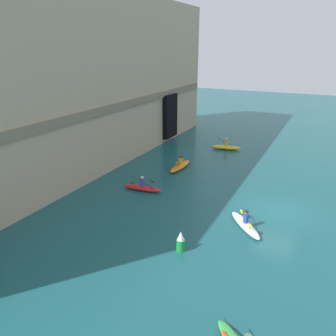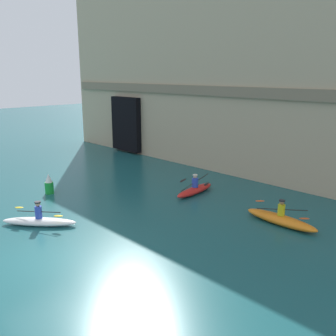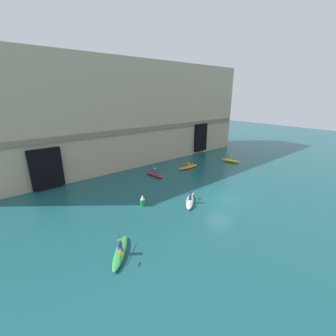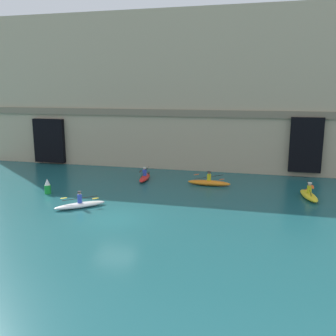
{
  "view_description": "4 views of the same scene",
  "coord_description": "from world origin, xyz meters",
  "px_view_note": "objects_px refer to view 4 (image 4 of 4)",
  "views": [
    {
      "loc": [
        -20.13,
        -2.19,
        10.12
      ],
      "look_at": [
        -1.2,
        7.39,
        2.17
      ],
      "focal_mm": 35.0,
      "sensor_mm": 36.0,
      "label": 1
    },
    {
      "loc": [
        11.87,
        -5.24,
        6.47
      ],
      "look_at": [
        0.44,
        5.94,
        2.39
      ],
      "focal_mm": 40.0,
      "sensor_mm": 36.0,
      "label": 2
    },
    {
      "loc": [
        -17.05,
        -12.34,
        10.08
      ],
      "look_at": [
        -0.46,
        7.69,
        1.43
      ],
      "focal_mm": 24.0,
      "sensor_mm": 36.0,
      "label": 3
    },
    {
      "loc": [
        8.17,
        -19.65,
        7.58
      ],
      "look_at": [
        1.56,
        6.88,
        1.71
      ],
      "focal_mm": 40.0,
      "sensor_mm": 36.0,
      "label": 4
    }
  ],
  "objects_px": {
    "kayak_red": "(145,177)",
    "kayak_white": "(80,204)",
    "kayak_yellow": "(309,195)",
    "kayak_orange": "(209,182)",
    "marker_buoy": "(48,187)"
  },
  "relations": [
    {
      "from": "kayak_white",
      "to": "kayak_yellow",
      "type": "height_order",
      "value": "kayak_yellow"
    },
    {
      "from": "kayak_red",
      "to": "kayak_white",
      "type": "relative_size",
      "value": 1.05
    },
    {
      "from": "kayak_red",
      "to": "kayak_white",
      "type": "height_order",
      "value": "kayak_white"
    },
    {
      "from": "kayak_red",
      "to": "kayak_orange",
      "type": "relative_size",
      "value": 0.9
    },
    {
      "from": "marker_buoy",
      "to": "kayak_red",
      "type": "bearing_deg",
      "value": 45.45
    },
    {
      "from": "kayak_yellow",
      "to": "marker_buoy",
      "type": "height_order",
      "value": "kayak_yellow"
    },
    {
      "from": "kayak_orange",
      "to": "marker_buoy",
      "type": "height_order",
      "value": "kayak_orange"
    },
    {
      "from": "kayak_orange",
      "to": "kayak_yellow",
      "type": "relative_size",
      "value": 1.13
    },
    {
      "from": "kayak_orange",
      "to": "marker_buoy",
      "type": "distance_m",
      "value": 12.28
    },
    {
      "from": "marker_buoy",
      "to": "kayak_white",
      "type": "bearing_deg",
      "value": -32.65
    },
    {
      "from": "kayak_orange",
      "to": "kayak_yellow",
      "type": "bearing_deg",
      "value": -12.68
    },
    {
      "from": "kayak_red",
      "to": "kayak_orange",
      "type": "bearing_deg",
      "value": -101.41
    },
    {
      "from": "kayak_orange",
      "to": "kayak_white",
      "type": "xyz_separation_m",
      "value": [
        -7.31,
        -7.63,
        -0.03
      ]
    },
    {
      "from": "kayak_white",
      "to": "marker_buoy",
      "type": "xyz_separation_m",
      "value": [
        -3.82,
        2.45,
        0.3
      ]
    },
    {
      "from": "kayak_red",
      "to": "marker_buoy",
      "type": "bearing_deg",
      "value": 129.63
    }
  ]
}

